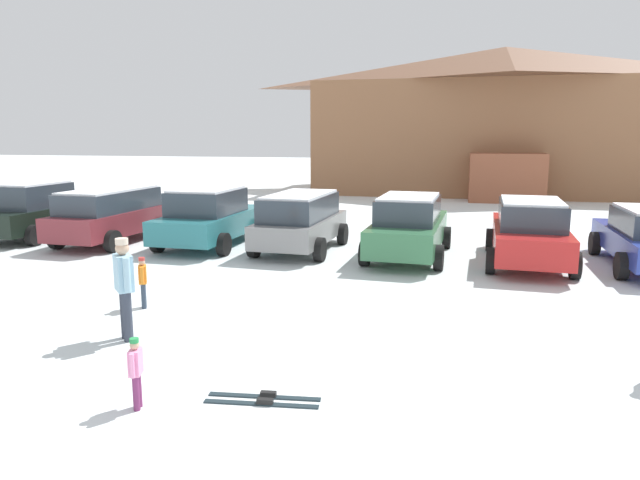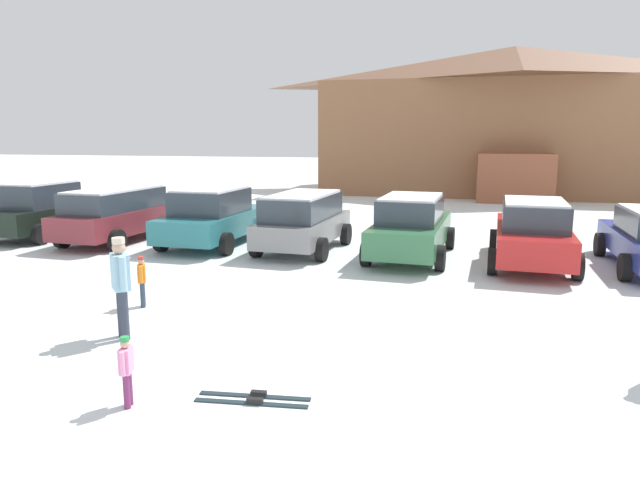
# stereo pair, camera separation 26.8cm
# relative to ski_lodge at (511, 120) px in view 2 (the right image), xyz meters

# --- Properties ---
(ski_lodge) EXTENTS (21.27, 11.69, 8.22)m
(ski_lodge) POSITION_rel_ski_lodge_xyz_m (0.00, 0.00, 0.00)
(ski_lodge) COLOR #8C5D3D
(ski_lodge) RESTS_ON ground
(parked_black_sedan) EXTENTS (2.19, 4.32, 1.80)m
(parked_black_sedan) POSITION_rel_ski_lodge_xyz_m (-15.78, -19.49, -3.26)
(parked_black_sedan) COLOR black
(parked_black_sedan) RESTS_ON ground
(parked_maroon_van) EXTENTS (2.23, 4.50, 1.67)m
(parked_maroon_van) POSITION_rel_ski_lodge_xyz_m (-12.87, -19.73, -3.25)
(parked_maroon_van) COLOR maroon
(parked_maroon_van) RESTS_ON ground
(parked_teal_hatchback) EXTENTS (2.31, 4.52, 1.74)m
(parked_teal_hatchback) POSITION_rel_ski_lodge_xyz_m (-9.74, -19.49, -3.28)
(parked_teal_hatchback) COLOR #277177
(parked_teal_hatchback) RESTS_ON ground
(parked_grey_wagon) EXTENTS (2.24, 4.13, 1.65)m
(parked_grey_wagon) POSITION_rel_ski_lodge_xyz_m (-6.89, -19.67, -3.26)
(parked_grey_wagon) COLOR gray
(parked_grey_wagon) RESTS_ON ground
(parked_green_coupe) EXTENTS (2.25, 4.78, 1.70)m
(parked_green_coupe) POSITION_rel_ski_lodge_xyz_m (-3.81, -19.84, -3.30)
(parked_green_coupe) COLOR #356F47
(parked_green_coupe) RESTS_ON ground
(parked_red_sedan) EXTENTS (2.27, 4.74, 1.68)m
(parked_red_sedan) POSITION_rel_ski_lodge_xyz_m (-0.75, -20.01, -3.31)
(parked_red_sedan) COLOR red
(parked_red_sedan) RESTS_ON ground
(skier_adult_in_blue_parka) EXTENTS (0.46, 0.48, 1.67)m
(skier_adult_in_blue_parka) POSITION_rel_ski_lodge_xyz_m (-7.77, -27.30, -3.21)
(skier_adult_in_blue_parka) COLOR #333A48
(skier_adult_in_blue_parka) RESTS_ON ground
(skier_child_in_pink_snowsuit) EXTENTS (0.18, 0.32, 0.89)m
(skier_child_in_pink_snowsuit) POSITION_rel_ski_lodge_xyz_m (-6.34, -29.42, -3.65)
(skier_child_in_pink_snowsuit) COLOR #702C5A
(skier_child_in_pink_snowsuit) RESTS_ON ground
(skier_child_in_orange_jacket) EXTENTS (0.24, 0.33, 0.99)m
(skier_child_in_orange_jacket) POSITION_rel_ski_lodge_xyz_m (-8.40, -25.68, -3.59)
(skier_child_in_orange_jacket) COLOR #303E50
(skier_child_in_orange_jacket) RESTS_ON ground
(pair_of_skis) EXTENTS (1.46, 0.44, 0.08)m
(pair_of_skis) POSITION_rel_ski_lodge_xyz_m (-4.92, -28.90, -4.13)
(pair_of_skis) COLOR #1C2A30
(pair_of_skis) RESTS_ON ground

